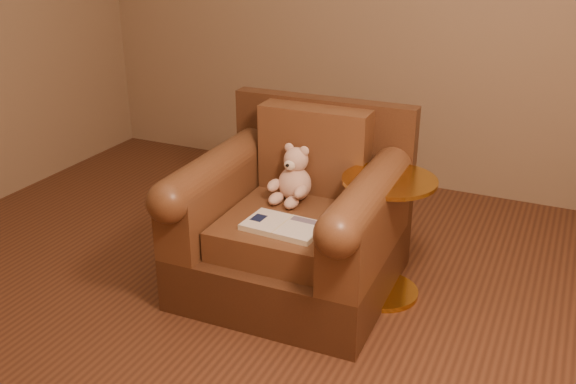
% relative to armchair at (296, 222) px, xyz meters
% --- Properties ---
extents(floor, '(4.00, 4.00, 0.00)m').
position_rel_armchair_xyz_m(floor, '(-0.22, -0.45, -0.34)').
color(floor, '#59311E').
rests_on(floor, ground).
extents(armchair, '(1.00, 0.95, 0.88)m').
position_rel_armchair_xyz_m(armchair, '(0.00, 0.00, 0.00)').
color(armchair, '#452817').
rests_on(armchair, floor).
extents(teddy_bear, '(0.21, 0.24, 0.29)m').
position_rel_armchair_xyz_m(teddy_bear, '(-0.05, 0.08, 0.19)').
color(teddy_bear, beige).
rests_on(teddy_bear, armchair).
extents(guidebook, '(0.36, 0.23, 0.03)m').
position_rel_armchair_xyz_m(guidebook, '(0.04, -0.24, 0.09)').
color(guidebook, beige).
rests_on(guidebook, armchair).
extents(side_table, '(0.44, 0.44, 0.62)m').
position_rel_armchair_xyz_m(side_table, '(0.44, 0.07, -0.01)').
color(side_table, gold).
rests_on(side_table, floor).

